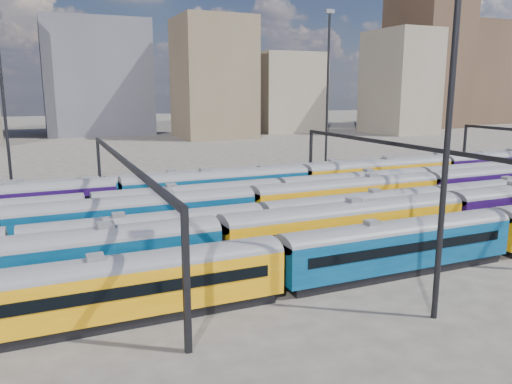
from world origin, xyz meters
name	(u,v)px	position (x,y,z in m)	size (l,w,h in m)	color
ground	(321,223)	(0.00, 0.00, 0.00)	(500.00, 500.00, 0.00)	#3F3A35
rake_2	(355,209)	(0.75, -5.00, 2.54)	(137.80, 2.88, 4.84)	black
rake_3	(429,186)	(14.22, 0.00, 2.86)	(132.31, 3.22, 5.44)	black
rake_4	(355,185)	(7.61, 5.00, 2.60)	(141.03, 2.95, 4.96)	black
rake_5	(304,178)	(3.38, 10.00, 2.92)	(135.31, 3.30, 5.57)	black
rake_6	(258,178)	(-0.74, 15.00, 2.51)	(116.49, 2.84, 4.78)	black
gantry_1	(123,172)	(-20.00, 0.00, 6.79)	(0.35, 40.35, 8.03)	black
gantry_2	(401,154)	(10.00, 0.00, 6.79)	(0.35, 40.35, 8.03)	black
mast_1	(2,88)	(-30.00, 22.00, 13.97)	(1.40, 0.50, 25.60)	black
mast_2	(452,86)	(-5.00, -22.00, 13.97)	(1.40, 0.50, 25.60)	black
mast_3	(328,88)	(15.00, 24.00, 13.97)	(1.40, 0.50, 25.60)	black
skyline	(421,70)	(104.75, 105.73, 20.83)	(399.22, 60.48, 50.03)	#665B4C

